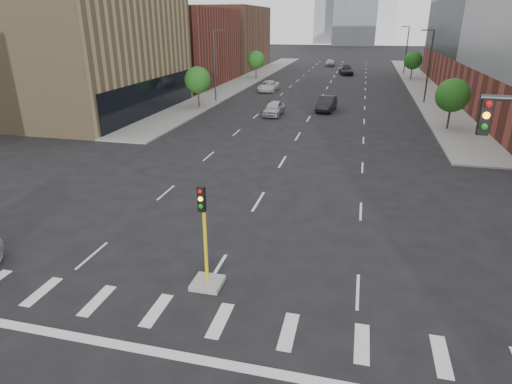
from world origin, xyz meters
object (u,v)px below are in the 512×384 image
at_px(median_traffic_signal, 206,265).
at_px(car_mid_right, 327,104).
at_px(car_distant, 330,62).
at_px(car_near_left, 274,108).
at_px(car_far_left, 269,86).
at_px(car_deep_right, 346,70).

bearing_deg(median_traffic_signal, car_mid_right, 87.74).
xyz_separation_m(car_mid_right, car_distant, (-3.90, 55.11, -0.00)).
relative_size(car_near_left, car_far_left, 0.87).
xyz_separation_m(car_far_left, car_distant, (6.11, 41.60, 0.09)).
bearing_deg(car_deep_right, car_near_left, -106.95).
height_order(car_mid_right, car_deep_right, car_deep_right).
height_order(car_near_left, car_deep_right, car_deep_right).
bearing_deg(car_far_left, car_mid_right, -52.41).
xyz_separation_m(car_mid_right, car_deep_right, (0.62, 38.12, 0.00)).
xyz_separation_m(median_traffic_signal, car_far_left, (-8.51, 51.57, -0.21)).
xyz_separation_m(car_deep_right, car_distant, (-4.52, 16.98, -0.00)).
distance_m(car_deep_right, car_distant, 17.57).
relative_size(car_mid_right, car_far_left, 0.94).
height_order(car_mid_right, car_far_left, car_mid_right).
bearing_deg(car_deep_right, car_far_left, -121.91).
bearing_deg(car_distant, car_near_left, -91.10).
xyz_separation_m(car_mid_right, car_far_left, (-10.01, 13.51, -0.09)).
height_order(car_far_left, car_distant, car_distant).
distance_m(car_near_left, car_deep_right, 42.70).
bearing_deg(car_mid_right, car_far_left, 131.60).
height_order(car_far_left, car_deep_right, car_deep_right).
relative_size(car_mid_right, car_deep_right, 0.88).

